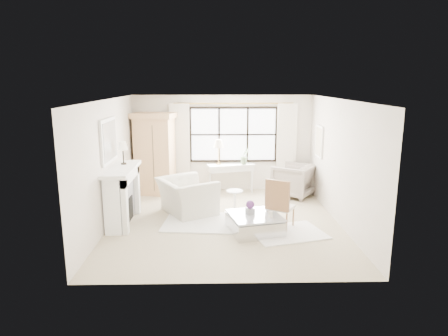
{
  "coord_description": "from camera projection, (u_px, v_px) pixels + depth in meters",
  "views": [
    {
      "loc": [
        -0.21,
        -8.42,
        3.08
      ],
      "look_at": [
        -0.02,
        0.2,
        1.19
      ],
      "focal_mm": 32.0,
      "sensor_mm": 36.0,
      "label": 1
    }
  ],
  "objects": [
    {
      "name": "floor",
      "position": [
        225.0,
        222.0,
        8.89
      ],
      "size": [
        5.5,
        5.5,
        0.0
      ],
      "primitive_type": "plane",
      "color": "#BCAC8B",
      "rests_on": "ground"
    },
    {
      "name": "wingback_chair",
      "position": [
        293.0,
        180.0,
        10.8
      ],
      "size": [
        1.34,
        1.33,
        0.89
      ],
      "primitive_type": "imported",
      "rotation": [
        0.0,
        0.0,
        -2.17
      ],
      "color": "gray",
      "rests_on": "floor"
    },
    {
      "name": "armoire",
      "position": [
        155.0,
        153.0,
        10.9
      ],
      "size": [
        1.24,
        0.91,
        2.24
      ],
      "rotation": [
        0.0,
        0.0,
        -0.2
      ],
      "color": "tan",
      "rests_on": "floor"
    },
    {
      "name": "window_pane",
      "position": [
        233.0,
        135.0,
        11.22
      ],
      "size": [
        2.4,
        0.02,
        1.5
      ],
      "primitive_type": "cube",
      "color": "white",
      "rests_on": "wall_back"
    },
    {
      "name": "art_frame",
      "position": [
        319.0,
        141.0,
        10.27
      ],
      "size": [
        0.04,
        0.62,
        0.82
      ],
      "primitive_type": "cube",
      "color": "white",
      "rests_on": "wall_right"
    },
    {
      "name": "console_lamp",
      "position": [
        219.0,
        144.0,
        11.05
      ],
      "size": [
        0.28,
        0.28,
        0.69
      ],
      "color": "#A77F3A",
      "rests_on": "console_table"
    },
    {
      "name": "curtain_rod",
      "position": [
        234.0,
        103.0,
        10.98
      ],
      "size": [
        3.3,
        0.04,
        0.04
      ],
      "primitive_type": "cylinder",
      "rotation": [
        0.0,
        1.57,
        0.0
      ],
      "color": "#A9833A",
      "rests_on": "wall_back"
    },
    {
      "name": "mirror_frame",
      "position": [
        109.0,
        141.0,
        8.44
      ],
      "size": [
        0.05,
        1.15,
        0.95
      ],
      "primitive_type": "cube",
      "color": "white",
      "rests_on": "wall_left"
    },
    {
      "name": "art_canvas",
      "position": [
        318.0,
        141.0,
        10.27
      ],
      "size": [
        0.01,
        0.52,
        0.72
      ],
      "primitive_type": "cube",
      "color": "beige",
      "rests_on": "wall_right"
    },
    {
      "name": "mantel_lamp",
      "position": [
        123.0,
        147.0,
        8.81
      ],
      "size": [
        0.22,
        0.22,
        0.51
      ],
      "color": "black",
      "rests_on": "fireplace"
    },
    {
      "name": "mirror_glass",
      "position": [
        110.0,
        141.0,
        8.44
      ],
      "size": [
        0.02,
        1.0,
        0.8
      ],
      "primitive_type": "cube",
      "color": "silver",
      "rests_on": "wall_left"
    },
    {
      "name": "planter_flowers",
      "position": [
        250.0,
        205.0,
        8.23
      ],
      "size": [
        0.18,
        0.18,
        0.18
      ],
      "primitive_type": "sphere",
      "color": "#592A6B",
      "rests_on": "planter_box"
    },
    {
      "name": "coffee_vase",
      "position": [
        268.0,
        208.0,
        8.41
      ],
      "size": [
        0.15,
        0.15,
        0.14
      ],
      "primitive_type": "imported",
      "rotation": [
        0.0,
        0.0,
        0.14
      ],
      "color": "white",
      "rests_on": "coffee_table"
    },
    {
      "name": "curtain_right",
      "position": [
        286.0,
        148.0,
        11.25
      ],
      "size": [
        0.55,
        0.1,
        2.47
      ],
      "primitive_type": "cube",
      "color": "white",
      "rests_on": "ground"
    },
    {
      "name": "orchid_plant",
      "position": [
        245.0,
        156.0,
        11.1
      ],
      "size": [
        0.32,
        0.3,
        0.46
      ],
      "primitive_type": "imported",
      "rotation": [
        0.0,
        0.0,
        0.54
      ],
      "color": "#617C53",
      "rests_on": "console_table"
    },
    {
      "name": "wall_back",
      "position": [
        223.0,
        143.0,
        11.29
      ],
      "size": [
        5.0,
        0.0,
        5.0
      ],
      "primitive_type": "plane",
      "rotation": [
        1.57,
        0.0,
        0.0
      ],
      "color": "white",
      "rests_on": "ground"
    },
    {
      "name": "ceiling",
      "position": [
        225.0,
        99.0,
        8.31
      ],
      "size": [
        5.5,
        5.5,
        0.0
      ],
      "primitive_type": "plane",
      "rotation": [
        3.14,
        0.0,
        0.0
      ],
      "color": "white",
      "rests_on": "ground"
    },
    {
      "name": "curtain_left",
      "position": [
        180.0,
        148.0,
        11.19
      ],
      "size": [
        0.55,
        0.1,
        2.47
      ],
      "primitive_type": "cube",
      "color": "beige",
      "rests_on": "ground"
    },
    {
      "name": "wall_left",
      "position": [
        109.0,
        163.0,
        8.55
      ],
      "size": [
        0.0,
        5.5,
        5.5
      ],
      "primitive_type": "plane",
      "rotation": [
        1.57,
        0.0,
        1.57
      ],
      "color": "beige",
      "rests_on": "ground"
    },
    {
      "name": "club_armchair",
      "position": [
        187.0,
        196.0,
        9.4
      ],
      "size": [
        1.61,
        1.67,
        0.83
      ],
      "primitive_type": "imported",
      "rotation": [
        0.0,
        0.0,
        2.1
      ],
      "color": "beige",
      "rests_on": "floor"
    },
    {
      "name": "wall_right",
      "position": [
        340.0,
        162.0,
        8.66
      ],
      "size": [
        0.0,
        5.5,
        5.5
      ],
      "primitive_type": "plane",
      "rotation": [
        1.57,
        0.0,
        -1.57
      ],
      "color": "beige",
      "rests_on": "ground"
    },
    {
      "name": "planter_box",
      "position": [
        250.0,
        211.0,
        8.26
      ],
      "size": [
        0.2,
        0.2,
        0.11
      ],
      "primitive_type": "cube",
      "rotation": [
        0.0,
        0.0,
        0.38
      ],
      "color": "gray",
      "rests_on": "coffee_table"
    },
    {
      "name": "console_table",
      "position": [
        231.0,
        178.0,
        11.24
      ],
      "size": [
        1.37,
        0.75,
        0.8
      ],
      "rotation": [
        0.0,
        0.0,
        0.25
      ],
      "color": "silver",
      "rests_on": "floor"
    },
    {
      "name": "coffee_table",
      "position": [
        255.0,
        224.0,
        8.27
      ],
      "size": [
        1.21,
        1.21,
        0.38
      ],
      "rotation": [
        0.0,
        0.0,
        0.24
      ],
      "color": "silver",
      "rests_on": "floor"
    },
    {
      "name": "rug_left",
      "position": [
        207.0,
        222.0,
        8.82
      ],
      "size": [
        1.99,
        1.5,
        0.03
      ],
      "primitive_type": "cube",
      "rotation": [
        0.0,
        0.0,
        -0.1
      ],
      "color": "white",
      "rests_on": "floor"
    },
    {
      "name": "window_frame",
      "position": [
        233.0,
        135.0,
        11.21
      ],
      "size": [
        2.5,
        0.04,
        1.5
      ],
      "primitive_type": null,
      "color": "black",
      "rests_on": "wall_back"
    },
    {
      "name": "pillar_candle",
      "position": [
        270.0,
        214.0,
        8.05
      ],
      "size": [
        0.09,
        0.09,
        0.12
      ],
      "primitive_type": "cylinder",
      "color": "white",
      "rests_on": "coffee_table"
    },
    {
      "name": "wall_front",
      "position": [
        230.0,
        200.0,
        5.92
      ],
      "size": [
        5.0,
        0.0,
        5.0
      ],
      "primitive_type": "plane",
      "rotation": [
        -1.57,
        0.0,
        0.0
      ],
      "color": "beige",
      "rests_on": "ground"
    },
    {
      "name": "fireplace",
      "position": [
        121.0,
        195.0,
        8.7
      ],
      "size": [
        0.58,
        1.66,
        1.26
      ],
      "color": "white",
      "rests_on": "ground"
    },
    {
      "name": "rug_right",
      "position": [
        288.0,
        233.0,
        8.22
      ],
      "size": [
        1.67,
        1.43,
        0.03
      ],
      "primitive_type": "cube",
      "rotation": [
        0.0,
        0.0,
        0.27
      ],
      "color": "white",
      "rests_on": "floor"
    },
    {
      "name": "french_chair",
      "position": [
        280.0,
        214.0,
        8.45
      ],
      "size": [
        0.66,
        0.66,
        1.08
      ],
      "rotation": [
        0.0,
        0.0,
        2.6
      ],
      "color": "#97673F",
      "rests_on": "floor"
    },
    {
      "name": "side_table",
      "position": [
        235.0,
        197.0,
        9.61
      ],
      "size": [
        0.4,
        0.4,
        0.51
      ],
      "color": "white",
      "rests_on": "floor"
    }
  ]
}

